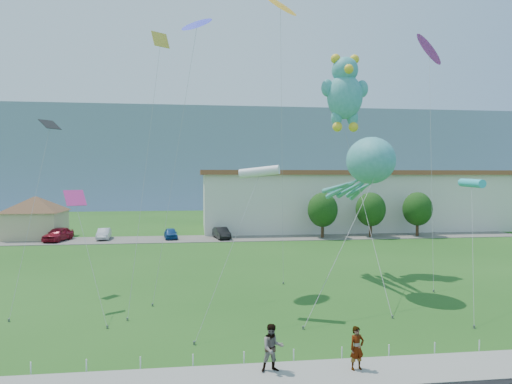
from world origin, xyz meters
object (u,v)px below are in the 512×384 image
Objects in this scene: warehouse at (411,199)px; teddy_bear_kite at (345,91)px; parked_car_red at (58,234)px; parked_car_blue at (171,233)px; pedestrian_right at (273,348)px; parked_car_black at (222,233)px; pavilion at (36,213)px; pedestrian_left at (357,348)px; parked_car_silver at (104,234)px; octopus_kite at (365,171)px.

teddy_bear_kite reaches higher than warehouse.
parked_car_red is 1.26× the size of parked_car_blue.
pedestrian_right is 0.50× the size of parked_car_blue.
pavilion is at bearing 160.37° from parked_car_black.
pavilion is 5.62× the size of pedestrian_left.
pedestrian_right is 0.47× the size of parked_car_silver.
pedestrian_right reaches higher than parked_car_silver.
teddy_bear_kite reaches higher than parked_car_black.
warehouse reaches higher than pavilion.
pedestrian_right is at bearing -124.09° from octopus_kite.
parked_car_silver reaches higher than parked_car_blue.
parked_car_black is 0.33× the size of octopus_kite.
parked_car_red is at bearing 107.16° from pedestrian_left.
parked_car_silver is at bearing 169.71° from parked_car_blue.
parked_car_red is 4.94m from parked_car_silver.
octopus_kite is (7.99, -25.24, 7.05)m from parked_car_black.
teddy_bear_kite is (5.44, 18.18, 13.16)m from pedestrian_left.
octopus_kite is (4.76, 11.99, 6.86)m from pedestrian_left.
teddy_bear_kite is at bearing -22.41° from parked_car_red.
parked_car_black is (5.95, -0.72, 0.05)m from parked_car_blue.
warehouse is at bearing 55.66° from teddy_bear_kite.
parked_car_black is at bearing -8.62° from pavilion.
parked_car_blue is at bearing 90.68° from pedestrian_left.
pavilion is at bearing 143.83° from teddy_bear_kite.
parked_car_red is at bearing 174.68° from parked_car_blue.
parked_car_black reaches higher than parked_car_blue.
octopus_kite reaches higher than parked_car_black.
parked_car_black is (13.68, -1.18, 0.04)m from parked_car_silver.
pavilion is at bearing 136.33° from octopus_kite.
pavilion reaches higher than parked_car_red.
pedestrian_left is (-24.83, -46.56, -3.21)m from warehouse.
teddy_bear_kite is at bearing -76.53° from parked_car_black.
pavilion reaches higher than parked_car_blue.
parked_car_black is (21.94, -3.33, -2.30)m from pavilion.
pedestrian_right is at bearing -100.95° from parked_car_black.
octopus_kite is at bearing 55.43° from pedestrian_left.
teddy_bear_kite reaches higher than parked_car_red.
parked_car_black is (-28.06, -9.33, -3.40)m from warehouse.
octopus_kite is at bearing -54.60° from parked_car_silver.
parked_car_silver is (-13.71, 38.18, -0.31)m from pedestrian_right.
pedestrian_right is 15.74m from octopus_kite.
warehouse is at bearing 7.38° from parked_car_black.
warehouse is 37.23× the size of pedestrian_left.
teddy_bear_kite is (30.61, -22.38, 11.05)m from pavilion.
pavilion is 22.31m from parked_car_black.
pedestrian_left is at bearing -46.82° from parked_car_red.
octopus_kite reaches higher than parked_car_silver.
pedestrian_left is at bearing -118.07° from warehouse.
pavilion is at bearing 161.47° from parked_car_silver.
teddy_bear_kite is at bearing -46.10° from parked_car_silver.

